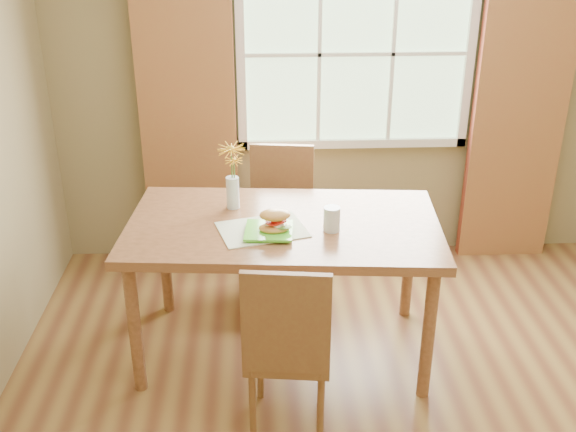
# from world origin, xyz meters

# --- Properties ---
(room) EXTENTS (4.24, 3.84, 2.74)m
(room) POSITION_xyz_m (0.00, 0.00, 1.35)
(room) COLOR olive
(room) RESTS_ON ground
(window) EXTENTS (1.62, 0.06, 1.32)m
(window) POSITION_xyz_m (0.00, 1.87, 1.50)
(window) COLOR #B6E3AB
(window) RESTS_ON room
(curtain_left) EXTENTS (0.65, 0.08, 2.20)m
(curtain_left) POSITION_xyz_m (-1.15, 1.78, 1.10)
(curtain_left) COLOR maroon
(curtain_left) RESTS_ON room
(curtain_right) EXTENTS (0.65, 0.08, 2.20)m
(curtain_right) POSITION_xyz_m (1.15, 1.78, 1.10)
(curtain_right) COLOR maroon
(curtain_right) RESTS_ON room
(dining_table) EXTENTS (1.79, 1.10, 0.83)m
(dining_table) POSITION_xyz_m (-0.55, 0.64, 0.75)
(dining_table) COLOR #935C38
(dining_table) RESTS_ON room
(chair_near) EXTENTS (0.45, 0.45, 0.98)m
(chair_near) POSITION_xyz_m (-0.56, -0.07, 0.54)
(chair_near) COLOR brown
(chair_near) RESTS_ON room
(chair_far) EXTENTS (0.47, 0.47, 1.01)m
(chair_far) POSITION_xyz_m (-0.53, 1.35, 0.55)
(chair_far) COLOR brown
(chair_far) RESTS_ON room
(placemat) EXTENTS (0.52, 0.44, 0.01)m
(placemat) POSITION_xyz_m (-0.66, 0.55, 0.84)
(placemat) COLOR beige
(placemat) RESTS_ON dining_table
(plate) EXTENTS (0.27, 0.27, 0.01)m
(plate) POSITION_xyz_m (-0.63, 0.50, 0.85)
(plate) COLOR #5AD334
(plate) RESTS_ON placemat
(croissant_sandwich) EXTENTS (0.18, 0.12, 0.13)m
(croissant_sandwich) POSITION_xyz_m (-0.60, 0.49, 0.91)
(croissant_sandwich) COLOR #D58A48
(croissant_sandwich) RESTS_ON plate
(water_glass) EXTENTS (0.09, 0.09, 0.13)m
(water_glass) POSITION_xyz_m (-0.29, 0.53, 0.90)
(water_glass) COLOR silver
(water_glass) RESTS_ON dining_table
(flower_vase) EXTENTS (0.16, 0.16, 0.38)m
(flower_vase) POSITION_xyz_m (-0.82, 0.85, 1.06)
(flower_vase) COLOR silver
(flower_vase) RESTS_ON dining_table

